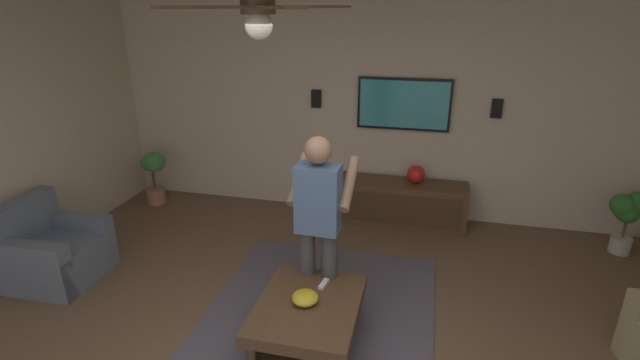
# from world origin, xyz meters

# --- Properties ---
(wall_back_tv) EXTENTS (0.10, 6.90, 2.89)m
(wall_back_tv) POSITION_xyz_m (3.20, 0.00, 1.44)
(wall_back_tv) COLOR #C6B299
(wall_back_tv) RESTS_ON ground
(area_rug) EXTENTS (2.69, 2.00, 0.01)m
(area_rug) POSITION_xyz_m (0.65, 0.10, 0.01)
(area_rug) COLOR #514C56
(area_rug) RESTS_ON ground
(armchair) EXTENTS (0.83, 0.84, 0.82)m
(armchair) POSITION_xyz_m (0.80, 2.84, 0.28)
(armchair) COLOR slate
(armchair) RESTS_ON ground
(coffee_table) EXTENTS (1.00, 0.80, 0.40)m
(coffee_table) POSITION_xyz_m (0.45, 0.10, 0.30)
(coffee_table) COLOR #513823
(coffee_table) RESTS_ON ground
(media_console) EXTENTS (0.45, 1.70, 0.55)m
(media_console) POSITION_xyz_m (2.86, -0.40, 0.28)
(media_console) COLOR #513823
(media_console) RESTS_ON ground
(tv) EXTENTS (0.05, 1.12, 0.63)m
(tv) POSITION_xyz_m (3.10, -0.40, 1.47)
(tv) COLOR black
(person_standing) EXTENTS (0.54, 0.54, 1.64)m
(person_standing) POSITION_xyz_m (0.89, 0.12, 0.93)
(person_standing) COLOR #3F3F3F
(person_standing) RESTS_ON ground
(potted_plant_tall) EXTENTS (0.39, 0.39, 0.77)m
(potted_plant_tall) POSITION_xyz_m (2.67, 2.87, 0.50)
(potted_plant_tall) COLOR #9E6B4C
(potted_plant_tall) RESTS_ON ground
(potted_plant_short) EXTENTS (0.26, 0.38, 0.73)m
(potted_plant_short) POSITION_xyz_m (2.68, -2.88, 0.48)
(potted_plant_short) COLOR #B7B2A8
(potted_plant_short) RESTS_ON ground
(bowl) EXTENTS (0.21, 0.21, 0.10)m
(bowl) POSITION_xyz_m (0.44, 0.12, 0.45)
(bowl) COLOR gold
(bowl) RESTS_ON coffee_table
(remote_white) EXTENTS (0.16, 0.07, 0.02)m
(remote_white) POSITION_xyz_m (0.71, 0.04, 0.41)
(remote_white) COLOR white
(remote_white) RESTS_ON coffee_table
(vase_round) EXTENTS (0.22, 0.22, 0.22)m
(vase_round) POSITION_xyz_m (2.90, -0.61, 0.66)
(vase_round) COLOR red
(vase_round) RESTS_ON media_console
(wall_speaker_left) EXTENTS (0.06, 0.12, 0.22)m
(wall_speaker_left) POSITION_xyz_m (3.12, -1.46, 1.47)
(wall_speaker_left) COLOR black
(wall_speaker_right) EXTENTS (0.06, 0.12, 0.22)m
(wall_speaker_right) POSITION_xyz_m (3.12, 0.70, 1.48)
(wall_speaker_right) COLOR black
(ceiling_fan) EXTENTS (1.12, 1.07, 0.46)m
(ceiling_fan) POSITION_xyz_m (0.14, 0.31, 2.56)
(ceiling_fan) COLOR #4C3828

